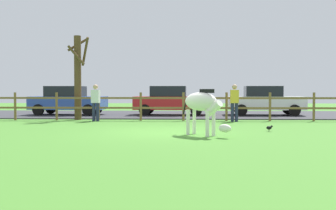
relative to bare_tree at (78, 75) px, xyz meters
name	(u,v)px	position (x,y,z in m)	size (l,w,h in m)	color
ground_plane	(162,132)	(4.27, -5.40, -2.10)	(60.00, 60.00, 0.00)	#47842D
parking_asphalt	(172,114)	(4.27, 3.90, -2.07)	(28.00, 7.40, 0.05)	#38383D
paddock_fence	(162,105)	(3.97, -0.40, -1.36)	(21.51, 0.11, 1.29)	brown
bare_tree	(78,75)	(0.00, 0.00, 0.00)	(1.19, 1.07, 3.93)	#513A23
zebra	(203,105)	(5.55, -6.35, -1.17)	(1.51, 1.50, 1.41)	white
crow_on_grass	(269,128)	(7.84, -5.02, -1.97)	(0.21, 0.10, 0.20)	black
parked_car_white	(265,100)	(9.31, 3.18, -1.25)	(4.09, 2.05, 1.56)	white
parked_car_blue	(68,100)	(-1.40, 3.02, -1.25)	(4.08, 2.05, 1.56)	#2D4CAD
parked_car_red	(171,100)	(4.23, 3.13, -1.25)	(4.06, 1.99, 1.56)	red
visitor_left_of_tree	(234,101)	(7.18, -0.87, -1.19)	(0.36, 0.23, 1.64)	#232847
visitor_right_of_tree	(96,101)	(1.03, -0.90, -1.19)	(0.39, 0.28, 1.64)	#232847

